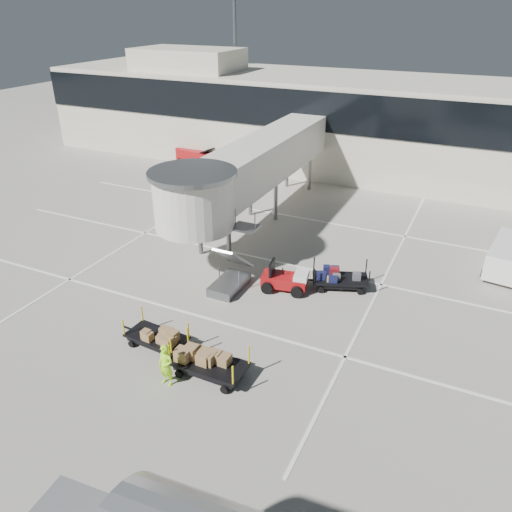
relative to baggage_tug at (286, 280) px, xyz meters
The scene contains 11 objects.
ground 6.43m from the baggage_tug, 102.63° to the right, with size 140.00×140.00×0.00m, color #BBB5A8.
lane_markings 3.76m from the baggage_tug, 123.84° to the left, with size 40.00×30.00×0.02m.
terminal 24.01m from the baggage_tug, 94.23° to the left, with size 64.00×12.11×15.20m.
jet_bridge 8.87m from the baggage_tug, 131.76° to the left, with size 5.70×20.40×6.03m.
baggage_tug is the anchor object (origin of this frame).
suitcase_cart 3.03m from the baggage_tug, 29.69° to the left, with size 3.72×2.45×1.44m.
box_cart_near 7.84m from the baggage_tug, 90.21° to the right, with size 3.82×1.57×1.50m.
box_cart_far 7.91m from the baggage_tug, 115.34° to the right, with size 3.49×1.59×1.35m.
ground_worker 9.17m from the baggage_tug, 99.45° to the right, with size 0.69×0.45×1.90m, color #A2FC1A.
minivan 13.16m from the baggage_tug, 34.91° to the left, with size 2.58×4.89×1.77m.
belt_loader 24.29m from the baggage_tug, 133.06° to the left, with size 4.24×2.36×1.93m.
Camera 1 is at (9.98, -15.52, 14.02)m, focal length 35.00 mm.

